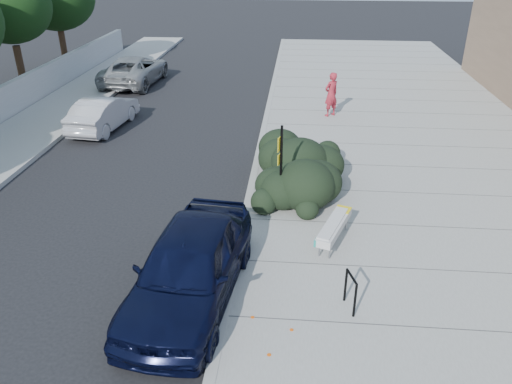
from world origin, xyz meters
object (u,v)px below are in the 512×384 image
bike_rack (351,289)px  pedestrian (331,94)px  suv_silver (135,70)px  sign_post (281,162)px  wagon_silver (103,113)px  bench (334,226)px  sedan_navy (190,267)px

bike_rack → pedestrian: (0.19, 12.85, 0.45)m
suv_silver → sign_post: bearing=124.6°
wagon_silver → pedestrian: bearing=-161.3°
bike_rack → suv_silver: (-10.07, 17.99, 0.10)m
sign_post → suv_silver: (-8.44, 13.72, -0.81)m
bike_rack → bench: bearing=77.6°
wagon_silver → suv_silver: suv_silver is taller
bike_rack → sedan_navy: size_ratio=0.17×
bike_rack → pedestrian: 12.86m
bench → pedestrian: 10.33m
suv_silver → bench: bearing=125.6°
bench → bike_rack: size_ratio=2.34×
bench → bike_rack: bearing=-65.8°
sign_post → suv_silver: 16.13m
sedan_navy → suv_silver: sedan_navy is taller
bike_rack → sedan_navy: bearing=159.5°
bench → sedan_navy: 3.94m
wagon_silver → sign_post: bearing=145.5°
bike_rack → wagon_silver: 14.18m
sedan_navy → pedestrian: bearing=80.5°
bike_rack → wagon_silver: (-9.18, 10.81, 0.02)m
sign_post → wagon_silver: bearing=157.6°
suv_silver → pedestrian: (10.26, -5.14, 0.35)m
bike_rack → wagon_silver: wagon_silver is taller
bike_rack → suv_silver: size_ratio=0.15×
bike_rack → wagon_silver: bearing=113.4°
bike_rack → sedan_navy: 3.38m
bench → bike_rack: 2.55m
wagon_silver → pedestrian: (9.36, 2.04, 0.43)m
bench → pedestrian: size_ratio=1.02×
wagon_silver → suv_silver: bearing=-76.5°
sign_post → sedan_navy: bearing=-94.7°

